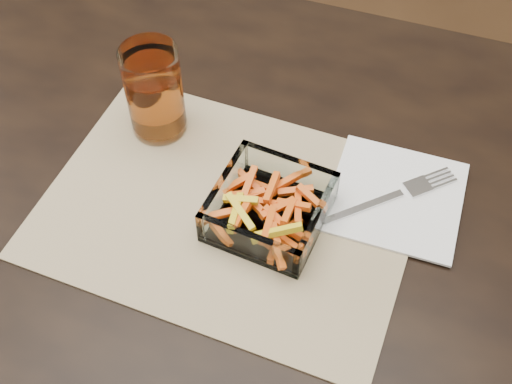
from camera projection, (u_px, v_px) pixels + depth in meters
dining_table at (161, 233)px, 0.88m from camera, size 1.60×0.90×0.75m
placemat at (228, 209)px, 0.80m from camera, size 0.46×0.35×0.00m
glass_bowl at (269, 209)px, 0.77m from camera, size 0.14×0.14×0.05m
tumbler at (155, 94)px, 0.83m from camera, size 0.07×0.07×0.13m
napkin at (396, 197)px, 0.80m from camera, size 0.16×0.16×0.00m
fork at (395, 195)px, 0.80m from camera, size 0.15×0.14×0.00m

